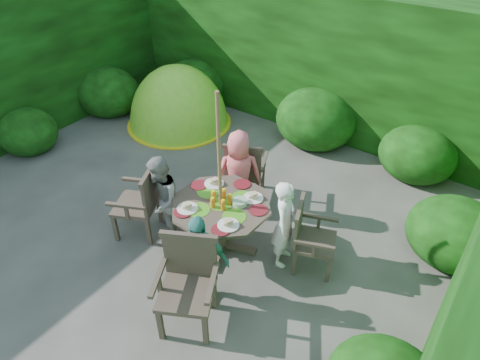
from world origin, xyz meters
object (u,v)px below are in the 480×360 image
Objects in this scene: garden_chair_front at (188,281)px; dome_tent at (179,123)px; parasol_pole at (220,179)px; child_front at (199,259)px; garden_chair_back at (245,169)px; garden_chair_right at (309,236)px; garden_chair_left at (141,201)px; child_left at (161,200)px; patio_table at (221,211)px; child_back at (239,173)px; child_right at (285,224)px.

dome_tent is (-3.09, 3.21, -0.54)m from garden_chair_front.
child_front is at bearing -70.13° from parasol_pole.
child_front reaches higher than garden_chair_back.
parasol_pole is at bearing 88.29° from child_front.
garden_chair_back is 2.19m from garden_chair_front.
garden_chair_right is at bearing 36.53° from garden_chair_front.
child_left is (0.28, 0.09, 0.09)m from garden_chair_left.
garden_chair_left is 1.55m from garden_chair_back.
patio_table is 1.11m from garden_chair_right.
patio_table is at bearing 32.68° from parasol_pole.
parasol_pole reaches higher than child_front.
garden_chair_back is 1.36m from child_left.
garden_chair_left is (-1.04, -0.37, -0.09)m from patio_table.
dome_tent is at bearing 141.50° from patio_table.
garden_chair_back is 0.75× the size of child_back.
garden_chair_right is at bearing -86.89° from child_right.
garden_chair_back is 0.32m from child_back.
child_front is (-0.76, -1.13, 0.12)m from garden_chair_right.
garden_chair_back is at bearing 109.83° from patio_table.
child_right is 0.52× the size of dome_tent.
parasol_pole is (-0.00, -0.00, 0.48)m from patio_table.
parasol_pole is 0.95m from child_right.
child_right is at bearing 89.62° from garden_chair_right.
garden_chair_back is 1.90m from child_front.
child_back is at bearing 119.78° from garden_chair_left.
child_back is at bearing 48.19° from child_right.
child_left is at bearing -160.13° from parasol_pole.
child_left is 1.13m from child_front.
child_back reaches higher than garden_chair_left.
garden_chair_right is (1.03, 0.37, -0.14)m from patio_table.
child_right reaches higher than garden_chair_right.
child_right reaches higher than dome_tent.
garden_chair_front is 0.86× the size of child_right.
child_back is at bearing 109.87° from parasol_pole.
dome_tent reaches higher than garden_chair_front.
child_left is at bearing 28.04° from child_back.
garden_chair_right is at bearing 131.60° from garden_chair_back.
garden_chair_right is 0.73× the size of child_left.
garden_chair_back is 1.36m from child_right.
child_front is at bearing 79.71° from garden_chair_front.
child_back reaches higher than dome_tent.
patio_table is at bearing 81.27° from garden_chair_front.
garden_chair_left is 1.54m from garden_chair_front.
child_left is (-1.11, 0.76, 0.07)m from garden_chair_front.
parasol_pole is 1.24m from garden_chair_left.
garden_chair_front is 4.49m from dome_tent.
garden_chair_back is at bearing -31.34° from dome_tent.
parasol_pole is 1.86× the size of child_front.
garden_chair_right is at bearing 19.85° from parasol_pole.
garden_chair_right is 0.94× the size of garden_chair_back.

